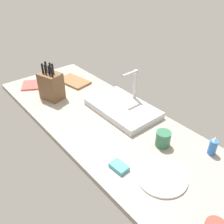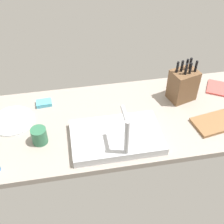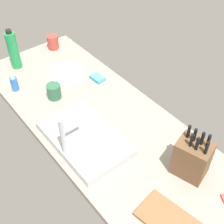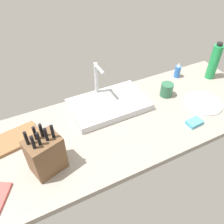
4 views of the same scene
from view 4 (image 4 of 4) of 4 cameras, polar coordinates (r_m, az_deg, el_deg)
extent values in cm
cube|color=gray|center=(137.10, 3.21, -2.78)|extent=(186.95, 66.97, 3.50)
cube|color=#B7BABF|center=(143.71, -0.76, 1.87)|extent=(47.35, 29.54, 4.44)
cylinder|color=#B7BABF|center=(146.20, -3.89, 7.62)|extent=(2.40, 2.40, 25.28)
cylinder|color=#B7BABF|center=(135.51, -3.11, 10.52)|extent=(2.00, 11.49, 2.00)
cylinder|color=#B7BABF|center=(153.43, -2.51, 4.65)|extent=(1.60, 1.60, 4.00)
cube|color=brown|center=(110.86, -16.02, -10.08)|extent=(17.63, 15.31, 19.32)
cylinder|color=black|center=(99.22, -18.93, -7.12)|extent=(1.73, 1.73, 6.92)
cylinder|color=black|center=(101.72, -20.39, -6.10)|extent=(1.73, 1.73, 6.92)
cylinder|color=black|center=(99.85, -17.68, -6.35)|extent=(1.73, 1.73, 6.92)
cylinder|color=black|center=(102.63, -18.48, -4.99)|extent=(1.73, 1.73, 6.92)
cylinder|color=black|center=(100.68, -15.98, -5.39)|extent=(1.73, 1.73, 6.92)
cylinder|color=black|center=(103.04, -17.06, -4.35)|extent=(1.73, 1.73, 6.92)
cylinder|color=black|center=(101.26, -14.47, -4.68)|extent=(1.73, 1.73, 6.92)
cube|color=brown|center=(134.94, -22.83, -6.22)|extent=(28.00, 19.38, 1.80)
cylinder|color=blue|center=(177.92, 15.85, 9.57)|extent=(4.32, 4.32, 8.68)
cone|color=silver|center=(175.12, 16.20, 11.16)|extent=(2.37, 2.37, 2.80)
cylinder|color=#1E8E47|center=(181.68, 23.85, 11.19)|extent=(6.63, 6.63, 24.77)
cylinder|color=black|center=(176.08, 25.06, 14.93)|extent=(3.65, 3.65, 2.20)
cylinder|color=white|center=(158.28, 21.51, 2.04)|extent=(24.02, 24.02, 1.20)
cylinder|color=#2D6647|center=(156.49, 13.34, 5.37)|extent=(8.12, 8.12, 8.88)
cube|color=#4CA3BC|center=(141.36, 19.67, -2.43)|extent=(9.35, 6.53, 2.40)
camera|label=1|loc=(1.49, 66.22, 18.09)|focal=39.27mm
camera|label=2|loc=(2.16, -11.66, 46.67)|focal=47.32mm
camera|label=3|loc=(1.62, -56.62, 37.59)|focal=49.94mm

